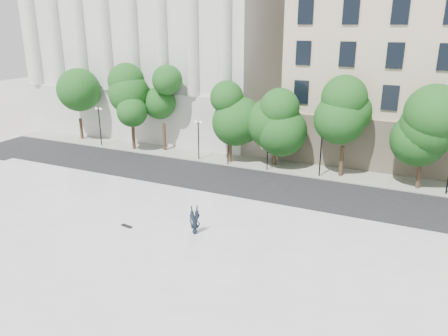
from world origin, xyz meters
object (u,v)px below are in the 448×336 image
(traffic_light_west, at_px, (228,129))
(traffic_light_east, at_px, (268,132))
(person_lying, at_px, (195,230))
(skateboard, at_px, (127,226))

(traffic_light_west, height_order, traffic_light_east, traffic_light_east)
(traffic_light_west, relative_size, traffic_light_east, 0.98)
(person_lying, height_order, skateboard, person_lying)
(person_lying, bearing_deg, skateboard, 162.06)
(traffic_light_east, bearing_deg, person_lying, -88.23)
(person_lying, xyz_separation_m, skateboard, (-4.60, -1.07, -0.22))
(traffic_light_west, xyz_separation_m, person_lying, (4.54, -15.08, -2.95))
(traffic_light_east, bearing_deg, skateboard, -104.37)
(traffic_light_west, distance_m, traffic_light_east, 4.08)
(person_lying, bearing_deg, traffic_light_east, 60.80)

